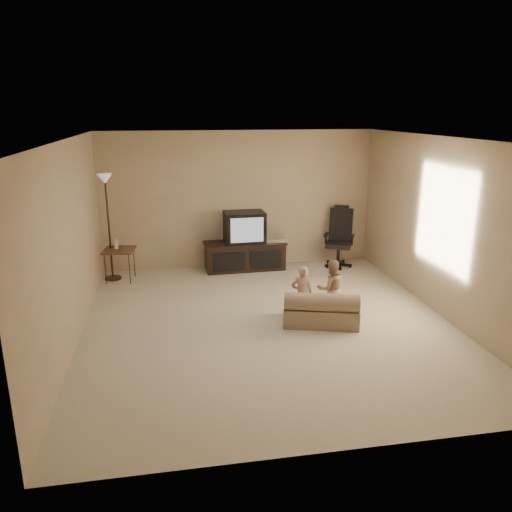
% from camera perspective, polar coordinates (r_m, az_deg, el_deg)
% --- Properties ---
extents(floor, '(5.50, 5.50, 0.00)m').
position_cam_1_polar(floor, '(6.98, 1.37, -7.70)').
color(floor, beige).
rests_on(floor, ground).
extents(room_shell, '(5.50, 5.50, 5.50)m').
position_cam_1_polar(room_shell, '(6.51, 1.46, 4.59)').
color(room_shell, silver).
rests_on(room_shell, floor).
extents(tv_stand, '(1.52, 0.60, 1.08)m').
position_cam_1_polar(tv_stand, '(9.16, -1.25, 1.20)').
color(tv_stand, black).
rests_on(tv_stand, floor).
extents(office_chair, '(0.70, 0.71, 1.13)m').
position_cam_1_polar(office_chair, '(9.49, 9.48, 1.27)').
color(office_chair, black).
rests_on(office_chair, floor).
extents(side_table, '(0.57, 0.57, 0.76)m').
position_cam_1_polar(side_table, '(8.83, -15.42, 0.65)').
color(side_table, brown).
rests_on(side_table, floor).
extents(floor_lamp, '(0.28, 0.28, 1.83)m').
position_cam_1_polar(floor_lamp, '(8.76, -16.68, 5.76)').
color(floor_lamp, '#322116').
rests_on(floor_lamp, floor).
extents(child_sofa, '(1.13, 0.83, 0.50)m').
position_cam_1_polar(child_sofa, '(6.93, 7.45, -6.22)').
color(child_sofa, gray).
rests_on(child_sofa, floor).
extents(toddler_left, '(0.35, 0.30, 0.82)m').
position_cam_1_polar(toddler_left, '(6.89, 5.29, -4.41)').
color(toddler_left, tan).
rests_on(toddler_left, floor).
extents(toddler_right, '(0.41, 0.23, 0.85)m').
position_cam_1_polar(toddler_right, '(7.12, 8.57, -3.71)').
color(toddler_right, tan).
rests_on(toddler_right, floor).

